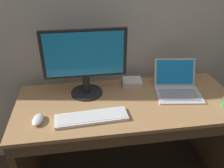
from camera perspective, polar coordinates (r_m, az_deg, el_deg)
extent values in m
cube|color=#A87A4C|center=(1.58, 3.76, -4.52)|extent=(1.47, 0.62, 0.02)
cube|color=brown|center=(1.83, -19.88, -15.42)|extent=(0.04, 0.57, 0.69)
cube|color=brown|center=(2.05, 23.65, -10.77)|extent=(0.04, 0.57, 0.69)
cube|color=brown|center=(1.39, 6.23, -12.89)|extent=(1.41, 0.02, 0.07)
cube|color=silver|center=(1.70, 15.74, -2.49)|extent=(0.33, 0.27, 0.01)
cube|color=#959599|center=(1.68, 15.87, -2.50)|extent=(0.27, 0.18, 0.00)
cube|color=silver|center=(1.78, 14.89, 2.81)|extent=(0.30, 0.13, 0.18)
cube|color=#198CD8|center=(1.78, 14.94, 2.80)|extent=(0.27, 0.11, 0.16)
cylinder|color=black|center=(1.67, -6.08, -2.01)|extent=(0.22, 0.22, 0.01)
cylinder|color=black|center=(1.63, -6.21, 0.09)|extent=(0.05, 0.05, 0.13)
cube|color=black|center=(1.52, -6.64, 7.25)|extent=(0.54, 0.02, 0.32)
cube|color=#198CD8|center=(1.51, -6.62, 7.07)|extent=(0.50, 0.00, 0.29)
cube|color=white|center=(1.42, -4.97, -8.09)|extent=(0.43, 0.15, 0.02)
cube|color=silver|center=(1.41, -4.99, -7.73)|extent=(0.41, 0.13, 0.00)
ellipsoid|color=white|center=(1.45, -17.46, -8.19)|extent=(0.08, 0.12, 0.04)
cube|color=silver|center=(1.76, 4.86, 0.46)|extent=(0.15, 0.13, 0.04)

